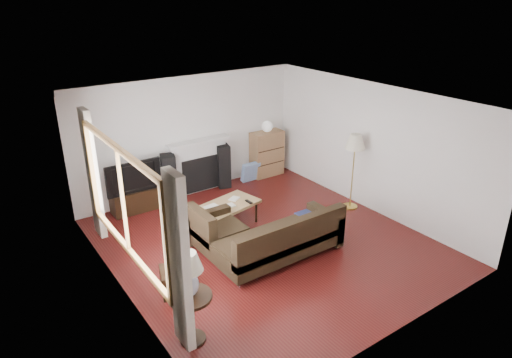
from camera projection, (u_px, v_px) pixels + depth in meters
room at (267, 176)px, 7.45m from camera, size 5.10×5.60×2.54m
window at (123, 201)px, 5.88m from camera, size 0.12×2.74×1.54m
curtain_near at (180, 264)px, 4.82m from camera, size 0.10×0.35×2.10m
curtain_far at (93, 175)px, 7.12m from camera, size 0.10×0.35×2.10m
fireplace at (199, 165)px, 9.78m from camera, size 1.40×0.26×1.15m
tv_stand at (134, 200)px, 9.00m from camera, size 0.89×0.40×0.44m
television at (131, 175)px, 8.79m from camera, size 1.08×0.14×0.62m
speaker_left at (169, 178)px, 9.32m from camera, size 0.36×0.40×1.00m
speaker_right at (223, 166)px, 10.02m from camera, size 0.34×0.38×0.96m
bookshelf at (267, 154)px, 10.62m from camera, size 0.77×0.36×1.06m
globe_lamp at (267, 126)px, 10.37m from camera, size 0.25×0.25×0.25m
sectional_sofa at (280, 237)px, 7.36m from camera, size 2.32×1.70×0.75m
coffee_table at (227, 216)px, 8.36m from camera, size 1.31×0.88×0.47m
footstool at (177, 280)px, 6.59m from camera, size 0.55×0.55×0.37m
floor_lamp at (353, 172)px, 8.93m from camera, size 0.42×0.42×1.53m
side_table at (191, 318)px, 5.62m from camera, size 0.54×0.54×0.68m
table_lamp at (189, 275)px, 5.37m from camera, size 0.36×0.36×0.58m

